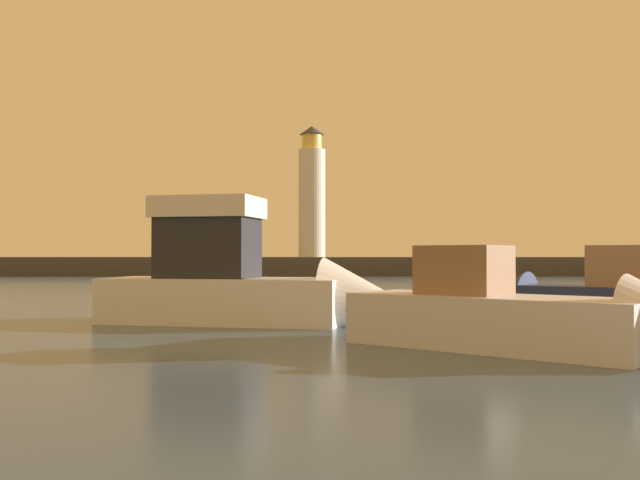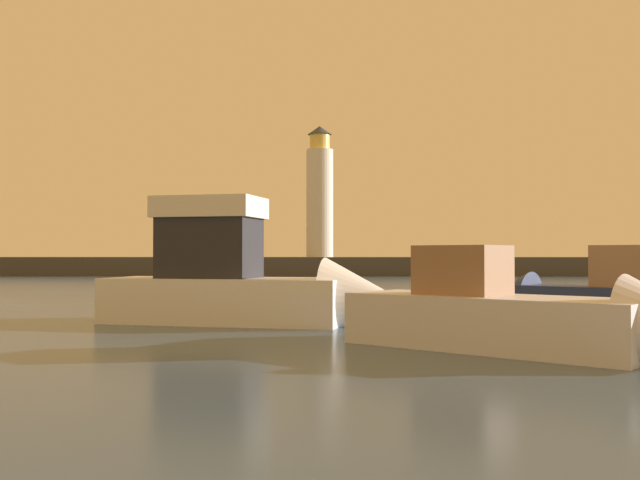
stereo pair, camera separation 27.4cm
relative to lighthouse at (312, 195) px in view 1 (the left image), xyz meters
name	(u,v)px [view 1 (the left image)]	position (x,y,z in m)	size (l,w,h in m)	color
ground_plane	(336,296)	(2.05, -34.30, -7.67)	(220.00, 220.00, 0.00)	#384C60
breakwater	(333,266)	(2.05, 0.00, -6.81)	(88.44, 5.96, 1.73)	#423F3D
lighthouse	(312,195)	(0.00, 0.00, 0.00)	(2.55, 2.55, 12.55)	silver
motorboat_0	(579,294)	(9.87, -45.46, -6.97)	(6.52, 6.06, 2.63)	#1E284C
motorboat_3	(255,283)	(-0.40, -48.21, -6.50)	(9.07, 4.20, 4.16)	white
motorboat_4	(543,319)	(6.10, -54.37, -6.98)	(7.39, 6.44, 2.60)	silver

